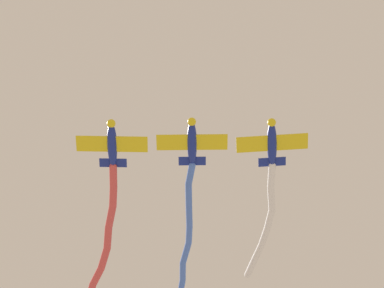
# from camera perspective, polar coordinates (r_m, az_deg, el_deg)

# --- Properties ---
(airplane_lead) EXTENTS (7.29, 5.44, 1.83)m
(airplane_lead) POSITION_cam_1_polar(r_m,az_deg,el_deg) (60.30, -7.71, 0.02)
(airplane_lead) COLOR navy
(smoke_trail_lead) EXTENTS (7.05, 20.51, 3.72)m
(smoke_trail_lead) POSITION_cam_1_polar(r_m,az_deg,el_deg) (65.67, -8.96, -10.71)
(smoke_trail_lead) COLOR #DB4C4C
(airplane_left_wing) EXTENTS (7.25, 5.40, 1.83)m
(airplane_left_wing) POSITION_cam_1_polar(r_m,az_deg,el_deg) (60.00, -0.00, 0.19)
(airplane_left_wing) COLOR navy
(smoke_trail_left_wing) EXTENTS (3.30, 20.08, 1.66)m
(smoke_trail_left_wing) POSITION_cam_1_polar(r_m,az_deg,el_deg) (66.33, -0.61, -9.49)
(smoke_trail_left_wing) COLOR #4C75DB
(airplane_right_wing) EXTENTS (7.26, 5.41, 1.83)m
(airplane_right_wing) POSITION_cam_1_polar(r_m,az_deg,el_deg) (60.25, 7.71, 0.12)
(airplane_right_wing) COLOR navy
(smoke_trail_right_wing) EXTENTS (3.45, 14.86, 1.44)m
(smoke_trail_right_wing) POSITION_cam_1_polar(r_m,az_deg,el_deg) (64.94, 6.98, -7.75)
(smoke_trail_right_wing) COLOR white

